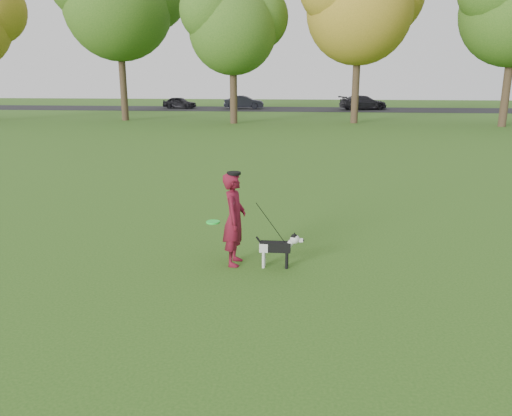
# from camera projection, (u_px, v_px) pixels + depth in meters

# --- Properties ---
(ground) EXTENTS (120.00, 120.00, 0.00)m
(ground) POSITION_uv_depth(u_px,v_px,m) (255.00, 266.00, 8.40)
(ground) COLOR #285116
(ground) RESTS_ON ground
(road) EXTENTS (120.00, 7.00, 0.02)m
(road) POSITION_uv_depth(u_px,v_px,m) (298.00, 109.00, 46.85)
(road) COLOR black
(road) RESTS_ON ground
(man) EXTENTS (0.39, 0.58, 1.58)m
(man) POSITION_uv_depth(u_px,v_px,m) (234.00, 219.00, 8.31)
(man) COLOR maroon
(man) RESTS_ON ground
(dog) EXTENTS (0.80, 0.16, 0.61)m
(dog) POSITION_uv_depth(u_px,v_px,m) (279.00, 246.00, 8.26)
(dog) COLOR black
(dog) RESTS_ON ground
(car_left) EXTENTS (3.37, 1.88, 1.08)m
(car_left) POSITION_uv_depth(u_px,v_px,m) (180.00, 103.00, 47.79)
(car_left) COLOR black
(car_left) RESTS_ON road
(car_mid) EXTENTS (3.71, 1.34, 1.22)m
(car_mid) POSITION_uv_depth(u_px,v_px,m) (244.00, 102.00, 47.18)
(car_mid) COLOR black
(car_mid) RESTS_ON road
(car_right) EXTENTS (4.76, 3.04, 1.28)m
(car_right) POSITION_uv_depth(u_px,v_px,m) (363.00, 103.00, 46.11)
(car_right) COLOR black
(car_right) RESTS_ON road
(man_held_items) EXTENTS (1.34, 0.30, 1.18)m
(man_held_items) POSITION_uv_depth(u_px,v_px,m) (262.00, 217.00, 8.19)
(man_held_items) COLOR #1DEB38
(man_held_items) RESTS_ON ground
(tree_row) EXTENTS (51.74, 8.86, 12.01)m
(tree_row) POSITION_uv_depth(u_px,v_px,m) (274.00, 5.00, 31.69)
(tree_row) COLOR #38281C
(tree_row) RESTS_ON ground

